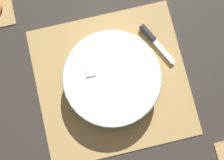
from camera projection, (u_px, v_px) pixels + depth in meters
The scene contains 4 objects.
ground_plane at pixel (112, 82), 0.88m from camera, with size 6.00×6.00×0.00m, color #2D2823.
bamboo_mat_center at pixel (112, 82), 0.88m from camera, with size 0.42×0.40×0.01m.
fruit_salad_bowl at pixel (112, 79), 0.83m from camera, with size 0.26×0.26×0.08m.
paring_knife at pixel (149, 35), 0.88m from camera, with size 0.08×0.13×0.02m.
Camera 1 is at (0.03, 0.13, 0.87)m, focal length 50.00 mm.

